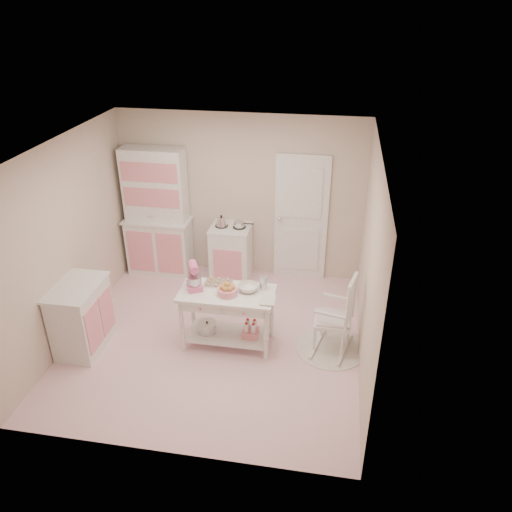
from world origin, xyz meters
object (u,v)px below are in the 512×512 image
(rocking_chair, at_px, (334,313))
(base_cabinet, at_px, (82,317))
(hutch, at_px, (157,213))
(bread_basket, at_px, (227,291))
(work_table, at_px, (228,318))
(stand_mixer, at_px, (194,277))
(stove, at_px, (231,253))

(rocking_chair, bearing_deg, base_cabinet, -157.84)
(hutch, distance_m, bread_basket, 2.35)
(work_table, relative_size, stand_mixer, 3.53)
(stove, bearing_deg, base_cabinet, -126.63)
(hutch, xyz_separation_m, base_cabinet, (-0.31, -2.09, -0.58))
(stand_mixer, bearing_deg, stove, 62.74)
(hutch, relative_size, stove, 2.26)
(stove, xyz_separation_m, base_cabinet, (-1.51, -2.04, 0.00))
(hutch, relative_size, work_table, 1.73)
(work_table, xyz_separation_m, bread_basket, (0.02, -0.05, 0.45))
(hutch, distance_m, rocking_chair, 3.31)
(stove, distance_m, base_cabinet, 2.54)
(work_table, xyz_separation_m, stand_mixer, (-0.42, 0.02, 0.57))
(base_cabinet, distance_m, rocking_chair, 3.21)
(stove, relative_size, stand_mixer, 2.71)
(base_cabinet, relative_size, work_table, 0.77)
(stove, xyz_separation_m, work_table, (0.31, -1.67, -0.06))
(bread_basket, bearing_deg, work_table, 111.80)
(bread_basket, bearing_deg, stand_mixer, 170.96)
(rocking_chair, bearing_deg, stand_mixer, -163.21)
(stove, height_order, work_table, stove)
(rocking_chair, height_order, stand_mixer, stand_mixer)
(work_table, distance_m, bread_basket, 0.45)
(stand_mixer, bearing_deg, base_cabinet, 171.78)
(bread_basket, bearing_deg, base_cabinet, -170.30)
(rocking_chair, bearing_deg, bread_basket, -159.08)
(hutch, distance_m, stove, 1.33)
(work_table, height_order, bread_basket, bread_basket)
(stand_mixer, bearing_deg, hutch, 99.17)
(work_table, distance_m, stand_mixer, 0.71)
(base_cabinet, height_order, work_table, base_cabinet)
(hutch, xyz_separation_m, stand_mixer, (1.09, -1.70, -0.07))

